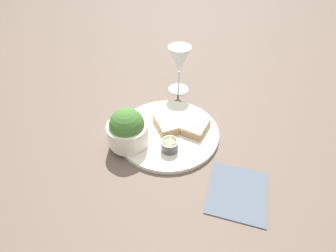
# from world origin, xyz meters

# --- Properties ---
(ground_plane) EXTENTS (4.00, 4.00, 0.00)m
(ground_plane) POSITION_xyz_m (0.00, 0.00, 0.00)
(ground_plane) COLOR brown
(dinner_plate) EXTENTS (0.31, 0.31, 0.01)m
(dinner_plate) POSITION_xyz_m (0.00, 0.00, 0.01)
(dinner_plate) COLOR silver
(dinner_plate) RESTS_ON ground_plane
(salad_bowl) EXTENTS (0.11, 0.11, 0.11)m
(salad_bowl) POSITION_xyz_m (0.02, -0.12, 0.06)
(salad_bowl) COLOR silver
(salad_bowl) RESTS_ON dinner_plate
(sauce_ramekin) EXTENTS (0.05, 0.05, 0.03)m
(sauce_ramekin) POSITION_xyz_m (0.07, -0.01, 0.03)
(sauce_ramekin) COLOR #4C4C4C
(sauce_ramekin) RESTS_ON dinner_plate
(cheese_toast_near) EXTENTS (0.10, 0.08, 0.03)m
(cheese_toast_near) POSITION_xyz_m (-0.02, 0.00, 0.03)
(cheese_toast_near) COLOR tan
(cheese_toast_near) RESTS_ON dinner_plate
(cheese_toast_far) EXTENTS (0.10, 0.10, 0.03)m
(cheese_toast_far) POSITION_xyz_m (0.01, 0.08, 0.03)
(cheese_toast_far) COLOR tan
(cheese_toast_far) RESTS_ON dinner_plate
(wine_glass) EXTENTS (0.08, 0.08, 0.17)m
(wine_glass) POSITION_xyz_m (-0.23, 0.09, 0.12)
(wine_glass) COLOR silver
(wine_glass) RESTS_ON ground_plane
(napkin) EXTENTS (0.21, 0.20, 0.01)m
(napkin) POSITION_xyz_m (0.24, 0.13, 0.00)
(napkin) COLOR #4C5666
(napkin) RESTS_ON ground_plane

